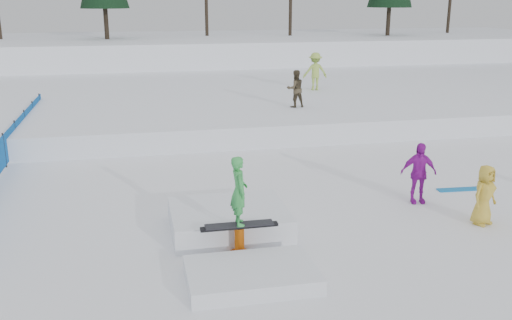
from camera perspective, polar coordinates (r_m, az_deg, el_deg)
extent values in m
plane|color=white|center=(13.04, -0.29, -7.16)|extent=(120.00, 120.00, 0.00)
cube|color=white|center=(41.99, -8.92, 10.44)|extent=(60.00, 14.00, 2.40)
cube|color=white|center=(28.24, -7.05, 6.24)|extent=(50.00, 18.00, 0.80)
cube|color=#094D9C|center=(19.32, -23.86, 0.90)|extent=(0.03, 16.00, 0.95)
cylinder|color=black|center=(19.32, -23.86, 0.90)|extent=(0.05, 0.05, 1.10)
cylinder|color=black|center=(21.13, -22.89, 2.21)|extent=(0.05, 0.05, 1.10)
cylinder|color=black|center=(22.96, -22.08, 3.31)|extent=(0.05, 0.05, 1.10)
cylinder|color=black|center=(24.80, -21.39, 4.25)|extent=(0.05, 0.05, 1.10)
cylinder|color=black|center=(26.64, -20.79, 5.06)|extent=(0.05, 0.05, 1.10)
cylinder|color=black|center=(40.30, -14.75, 13.03)|extent=(0.30, 0.30, 2.00)
cylinder|color=black|center=(43.85, 13.09, 13.34)|extent=(0.30, 0.30, 2.00)
imported|color=#423826|center=(23.28, 3.96, 7.13)|extent=(0.79, 0.65, 1.51)
imported|color=#9EC04A|center=(27.77, 5.93, 8.81)|extent=(1.21, 0.76, 1.79)
imported|color=purple|center=(15.16, 15.93, -1.25)|extent=(0.98, 0.53, 1.59)
imported|color=gold|center=(14.24, 21.86, -3.26)|extent=(0.82, 0.69, 1.43)
cube|color=#0F68AC|center=(16.75, 19.92, -2.77)|extent=(1.41, 0.37, 0.03)
cube|color=white|center=(12.99, -2.72, -5.98)|extent=(2.60, 2.20, 0.54)
cube|color=white|center=(10.81, -0.47, -11.43)|extent=(2.40, 1.60, 0.30)
cylinder|color=#BB550E|center=(11.92, -1.65, -9.34)|extent=(0.44, 0.44, 0.06)
cylinder|color=#BB550E|center=(11.80, -1.66, -8.15)|extent=(0.20, 0.20, 0.60)
cube|color=black|center=(11.67, -1.68, -6.68)|extent=(1.60, 0.16, 0.06)
cube|color=black|center=(11.66, -1.68, -6.47)|extent=(1.40, 0.28, 0.03)
imported|color=green|center=(11.40, -1.71, -3.09)|extent=(0.34, 0.52, 1.42)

